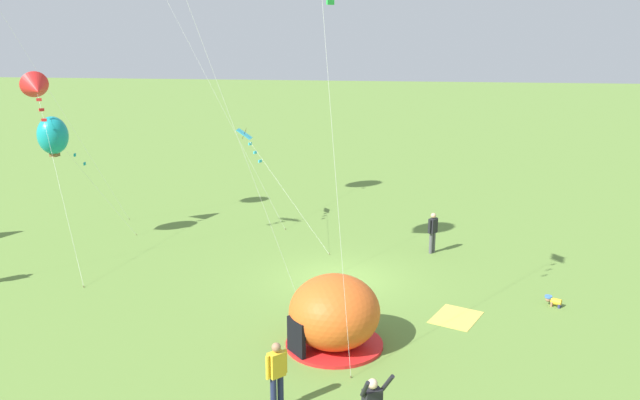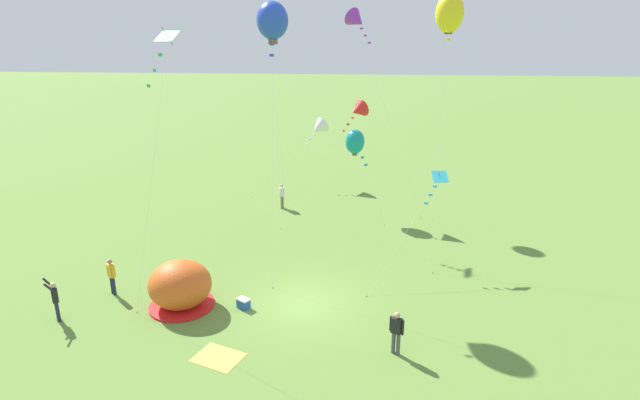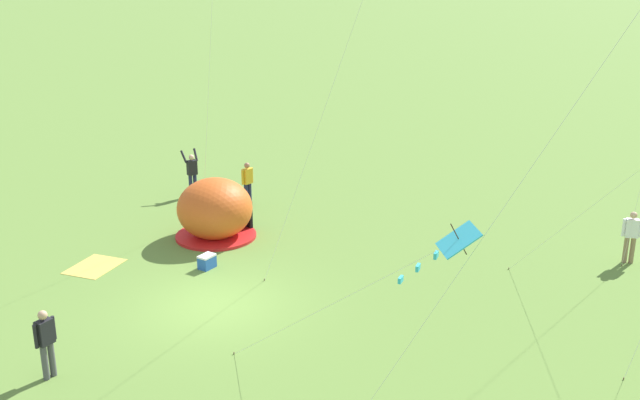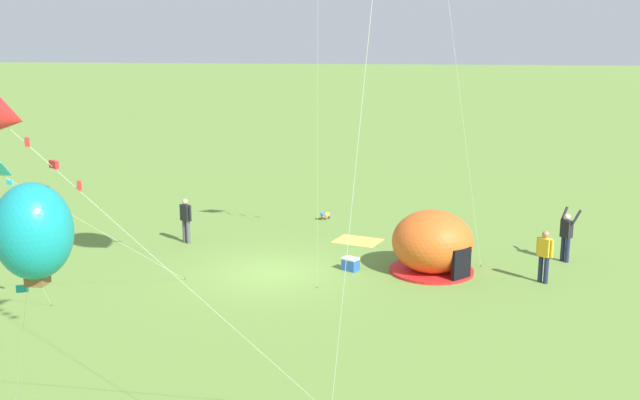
{
  "view_description": "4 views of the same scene",
  "coord_description": "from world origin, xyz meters",
  "px_view_note": "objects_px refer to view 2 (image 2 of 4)",
  "views": [
    {
      "loc": [
        -21.48,
        -3.84,
        8.29
      ],
      "look_at": [
        -1.24,
        0.46,
        3.29
      ],
      "focal_mm": 35.0,
      "sensor_mm": 36.0,
      "label": 1
    },
    {
      "loc": [
        2.85,
        -19.32,
        11.11
      ],
      "look_at": [
        0.43,
        2.12,
        4.14
      ],
      "focal_mm": 28.0,
      "sensor_mm": 36.0,
      "label": 2
    },
    {
      "loc": [
        18.97,
        3.47,
        9.45
      ],
      "look_at": [
        -1.36,
        2.92,
        2.7
      ],
      "focal_mm": 42.0,
      "sensor_mm": 36.0,
      "label": 3
    },
    {
      "loc": [
        -4.32,
        23.35,
        7.96
      ],
      "look_at": [
        -1.86,
        1.98,
        3.02
      ],
      "focal_mm": 42.0,
      "sensor_mm": 36.0,
      "label": 4
    }
  ],
  "objects_px": {
    "kite_blue": "(272,21)",
    "person_strolling": "(396,331)",
    "kite_green": "(164,50)",
    "person_center_field": "(111,275)",
    "kite_purple": "(357,20)",
    "cooler_box": "(243,303)",
    "kite_teal": "(355,142)",
    "popup_tent": "(180,285)",
    "kite_yellow": "(450,13)",
    "kite_cyan": "(437,182)",
    "person_flying_kite": "(55,299)",
    "kite_red": "(358,110)",
    "person_watching_sky": "(282,195)",
    "kite_white": "(318,128)"
  },
  "relations": [
    {
      "from": "kite_blue",
      "to": "person_strolling",
      "type": "bearing_deg",
      "value": -54.88
    },
    {
      "from": "kite_green",
      "to": "kite_blue",
      "type": "bearing_deg",
      "value": 61.96
    },
    {
      "from": "person_center_field",
      "to": "kite_purple",
      "type": "height_order",
      "value": "kite_purple"
    },
    {
      "from": "cooler_box",
      "to": "kite_teal",
      "type": "height_order",
      "value": "kite_teal"
    },
    {
      "from": "popup_tent",
      "to": "kite_teal",
      "type": "height_order",
      "value": "kite_teal"
    },
    {
      "from": "kite_purple",
      "to": "kite_yellow",
      "type": "relative_size",
      "value": 0.97
    },
    {
      "from": "popup_tent",
      "to": "kite_cyan",
      "type": "bearing_deg",
      "value": 28.92
    },
    {
      "from": "person_flying_kite",
      "to": "kite_green",
      "type": "distance_m",
      "value": 11.01
    },
    {
      "from": "popup_tent",
      "to": "kite_teal",
      "type": "bearing_deg",
      "value": 62.73
    },
    {
      "from": "person_strolling",
      "to": "kite_green",
      "type": "relative_size",
      "value": 0.15
    },
    {
      "from": "kite_red",
      "to": "kite_green",
      "type": "distance_m",
      "value": 15.65
    },
    {
      "from": "kite_yellow",
      "to": "person_flying_kite",
      "type": "bearing_deg",
      "value": -142.12
    },
    {
      "from": "cooler_box",
      "to": "person_strolling",
      "type": "xyz_separation_m",
      "value": [
        6.44,
        -2.59,
        0.74
      ]
    },
    {
      "from": "person_watching_sky",
      "to": "kite_red",
      "type": "relative_size",
      "value": 0.23
    },
    {
      "from": "cooler_box",
      "to": "kite_green",
      "type": "relative_size",
      "value": 0.06
    },
    {
      "from": "popup_tent",
      "to": "kite_yellow",
      "type": "bearing_deg",
      "value": 43.22
    },
    {
      "from": "kite_blue",
      "to": "kite_red",
      "type": "bearing_deg",
      "value": 63.6
    },
    {
      "from": "popup_tent",
      "to": "kite_blue",
      "type": "distance_m",
      "value": 12.94
    },
    {
      "from": "person_center_field",
      "to": "kite_purple",
      "type": "relative_size",
      "value": 0.13
    },
    {
      "from": "person_watching_sky",
      "to": "person_strolling",
      "type": "xyz_separation_m",
      "value": [
        7.24,
        -15.98,
        0.0
      ]
    },
    {
      "from": "person_center_field",
      "to": "person_strolling",
      "type": "height_order",
      "value": "same"
    },
    {
      "from": "popup_tent",
      "to": "person_center_field",
      "type": "relative_size",
      "value": 1.63
    },
    {
      "from": "kite_teal",
      "to": "kite_blue",
      "type": "bearing_deg",
      "value": -117.72
    },
    {
      "from": "popup_tent",
      "to": "kite_cyan",
      "type": "distance_m",
      "value": 13.33
    },
    {
      "from": "person_center_field",
      "to": "kite_green",
      "type": "height_order",
      "value": "kite_green"
    },
    {
      "from": "popup_tent",
      "to": "kite_blue",
      "type": "relative_size",
      "value": 0.22
    },
    {
      "from": "kite_yellow",
      "to": "kite_teal",
      "type": "xyz_separation_m",
      "value": [
        -5.11,
        2.04,
        -7.66
      ]
    },
    {
      "from": "kite_yellow",
      "to": "kite_green",
      "type": "height_order",
      "value": "kite_yellow"
    },
    {
      "from": "cooler_box",
      "to": "kite_purple",
      "type": "height_order",
      "value": "kite_purple"
    },
    {
      "from": "kite_blue",
      "to": "kite_teal",
      "type": "height_order",
      "value": "kite_blue"
    },
    {
      "from": "person_flying_kite",
      "to": "kite_yellow",
      "type": "relative_size",
      "value": 0.14
    },
    {
      "from": "cooler_box",
      "to": "kite_teal",
      "type": "relative_size",
      "value": 0.11
    },
    {
      "from": "person_watching_sky",
      "to": "kite_red",
      "type": "xyz_separation_m",
      "value": [
        5.03,
        0.37,
        5.77
      ]
    },
    {
      "from": "kite_red",
      "to": "kite_white",
      "type": "bearing_deg",
      "value": 117.68
    },
    {
      "from": "kite_teal",
      "to": "cooler_box",
      "type": "bearing_deg",
      "value": -107.43
    },
    {
      "from": "kite_white",
      "to": "cooler_box",
      "type": "bearing_deg",
      "value": -92.68
    },
    {
      "from": "person_watching_sky",
      "to": "kite_white",
      "type": "bearing_deg",
      "value": 75.37
    },
    {
      "from": "person_strolling",
      "to": "person_flying_kite",
      "type": "height_order",
      "value": "person_flying_kite"
    },
    {
      "from": "person_center_field",
      "to": "kite_red",
      "type": "xyz_separation_m",
      "value": [
        10.45,
        13.21,
        5.77
      ]
    },
    {
      "from": "kite_purple",
      "to": "kite_blue",
      "type": "bearing_deg",
      "value": -109.12
    },
    {
      "from": "kite_teal",
      "to": "kite_red",
      "type": "bearing_deg",
      "value": 80.41
    },
    {
      "from": "kite_blue",
      "to": "person_watching_sky",
      "type": "bearing_deg",
      "value": 99.13
    },
    {
      "from": "cooler_box",
      "to": "kite_cyan",
      "type": "bearing_deg",
      "value": 35.39
    },
    {
      "from": "kite_purple",
      "to": "kite_white",
      "type": "relative_size",
      "value": 2.36
    },
    {
      "from": "popup_tent",
      "to": "person_strolling",
      "type": "xyz_separation_m",
      "value": [
        9.16,
        -2.44,
        -0.03
      ]
    },
    {
      "from": "person_watching_sky",
      "to": "kite_purple",
      "type": "bearing_deg",
      "value": 31.61
    },
    {
      "from": "cooler_box",
      "to": "kite_blue",
      "type": "xyz_separation_m",
      "value": [
        0.39,
        6.02,
        11.72
      ]
    },
    {
      "from": "popup_tent",
      "to": "person_watching_sky",
      "type": "height_order",
      "value": "popup_tent"
    },
    {
      "from": "kite_blue",
      "to": "kite_red",
      "type": "xyz_separation_m",
      "value": [
        3.84,
        7.74,
        -5.2
      ]
    },
    {
      "from": "kite_white",
      "to": "kite_teal",
      "type": "xyz_separation_m",
      "value": [
        3.19,
        -6.91,
        0.35
      ]
    }
  ]
}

